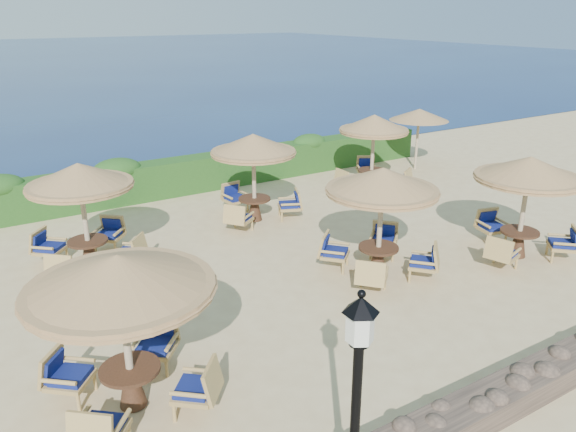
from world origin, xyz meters
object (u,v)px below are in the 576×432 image
at_px(cafe_set_2, 527,187).
at_px(cafe_set_1, 381,204).
at_px(extra_parasol, 419,115).
at_px(cafe_set_0, 122,304).
at_px(cafe_set_4, 254,161).
at_px(cafe_set_5, 373,139).
at_px(cafe_set_3, 82,200).

bearing_deg(cafe_set_2, cafe_set_1, 163.27).
relative_size(extra_parasol, cafe_set_0, 0.83).
bearing_deg(cafe_set_4, cafe_set_2, -52.87).
xyz_separation_m(cafe_set_4, cafe_set_5, (5.03, 0.59, -0.03)).
bearing_deg(cafe_set_2, cafe_set_3, 151.41).
distance_m(cafe_set_1, cafe_set_2, 3.91).
bearing_deg(extra_parasol, cafe_set_0, -149.75).
distance_m(cafe_set_0, cafe_set_1, 6.70).
bearing_deg(extra_parasol, cafe_set_3, -169.48).
distance_m(extra_parasol, cafe_set_0, 16.26).
xyz_separation_m(extra_parasol, cafe_set_4, (-8.29, -1.75, -0.33)).
bearing_deg(cafe_set_1, cafe_set_2, -16.73).
bearing_deg(cafe_set_5, extra_parasol, 19.56).
relative_size(cafe_set_2, cafe_set_4, 1.00).
height_order(cafe_set_3, cafe_set_4, same).
bearing_deg(cafe_set_5, cafe_set_2, -94.79).
xyz_separation_m(cafe_set_0, cafe_set_5, (10.79, 7.03, -0.04)).
distance_m(cafe_set_4, cafe_set_5, 5.07).
bearing_deg(cafe_set_1, extra_parasol, 40.99).
bearing_deg(cafe_set_0, extra_parasol, 30.25).
height_order(extra_parasol, cafe_set_2, cafe_set_2).
xyz_separation_m(extra_parasol, cafe_set_2, (-3.80, -7.68, -0.30)).
distance_m(extra_parasol, cafe_set_3, 13.58).
height_order(extra_parasol, cafe_set_5, cafe_set_5).
bearing_deg(extra_parasol, cafe_set_1, -139.01).
height_order(cafe_set_4, cafe_set_5, same).
xyz_separation_m(cafe_set_3, cafe_set_5, (10.09, 1.32, 0.07)).
bearing_deg(cafe_set_1, cafe_set_4, 98.85).
distance_m(cafe_set_2, cafe_set_3, 10.87).
height_order(cafe_set_0, cafe_set_1, same).
bearing_deg(cafe_set_4, cafe_set_5, 6.73).
relative_size(cafe_set_0, cafe_set_4, 1.05).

